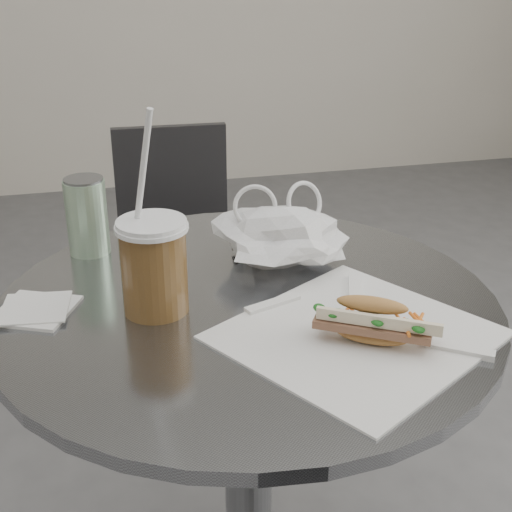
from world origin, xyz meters
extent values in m
cylinder|color=slate|center=(0.00, 0.20, 0.37)|extent=(0.08, 0.08, 0.71)
cylinder|color=slate|center=(0.00, 0.20, 0.73)|extent=(0.76, 0.76, 0.02)
cylinder|color=#2F2F31|center=(0.00, 1.02, 0.01)|extent=(0.36, 0.36, 0.02)
cylinder|color=#2F2F31|center=(0.00, 1.02, 0.24)|extent=(0.06, 0.06, 0.48)
cylinder|color=#2F2F31|center=(0.00, 1.02, 0.48)|extent=(0.40, 0.40, 0.02)
cube|color=#2F2F31|center=(0.01, 1.21, 0.62)|extent=(0.32, 0.04, 0.28)
cube|color=white|center=(0.12, 0.06, 0.74)|extent=(0.44, 0.43, 0.00)
ellipsoid|color=#BB7946|center=(0.13, 0.04, 0.75)|extent=(0.20, 0.16, 0.02)
cube|color=brown|center=(0.13, 0.04, 0.77)|extent=(0.16, 0.12, 0.01)
ellipsoid|color=#BB7946|center=(0.13, 0.04, 0.79)|extent=(0.20, 0.16, 0.04)
cylinder|color=brown|center=(-0.14, 0.20, 0.80)|extent=(0.10, 0.10, 0.13)
cylinder|color=white|center=(-0.14, 0.20, 0.87)|extent=(0.10, 0.10, 0.01)
cylinder|color=white|center=(-0.15, 0.21, 0.92)|extent=(0.05, 0.06, 0.24)
cylinder|color=black|center=(0.04, 0.36, 0.77)|extent=(0.06, 0.02, 0.06)
cylinder|color=black|center=(0.11, 0.37, 0.77)|extent=(0.06, 0.02, 0.06)
cube|color=black|center=(0.07, 0.37, 0.76)|extent=(0.02, 0.01, 0.01)
cube|color=white|center=(-0.31, 0.24, 0.74)|extent=(0.14, 0.14, 0.01)
cube|color=white|center=(-0.31, 0.24, 0.75)|extent=(0.11, 0.11, 0.00)
cylinder|color=#5A9B5E|center=(-0.23, 0.44, 0.80)|extent=(0.07, 0.07, 0.13)
cylinder|color=slate|center=(-0.23, 0.44, 0.87)|extent=(0.07, 0.07, 0.00)
camera|label=1|loc=(-0.21, -0.73, 1.24)|focal=50.00mm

